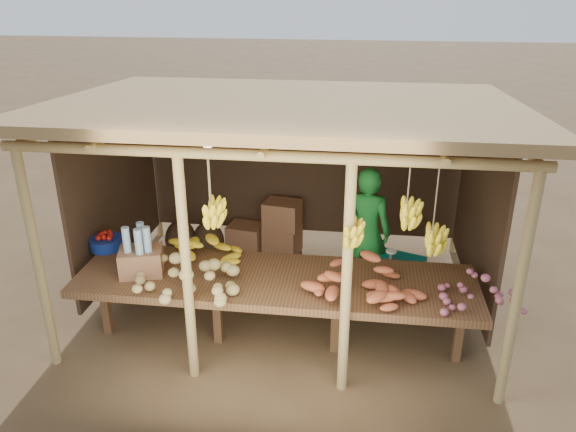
# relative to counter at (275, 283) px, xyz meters

# --- Properties ---
(ground) EXTENTS (60.00, 60.00, 0.00)m
(ground) POSITION_rel_counter_xyz_m (-0.00, 0.95, -0.74)
(ground) COLOR brown
(ground) RESTS_ON ground
(stall_structure) EXTENTS (4.70, 3.50, 2.43)m
(stall_structure) POSITION_rel_counter_xyz_m (0.06, 0.93, 1.18)
(stall_structure) COLOR tan
(stall_structure) RESTS_ON ground
(counter) EXTENTS (3.90, 1.05, 0.80)m
(counter) POSITION_rel_counter_xyz_m (0.00, 0.00, 0.00)
(counter) COLOR brown
(counter) RESTS_ON ground
(potato_heap) EXTENTS (1.18, 0.88, 0.37)m
(potato_heap) POSITION_rel_counter_xyz_m (-0.79, -0.29, 0.25)
(potato_heap) COLOR tan
(potato_heap) RESTS_ON counter
(sweet_potato_heap) EXTENTS (1.21, 0.98, 0.36)m
(sweet_potato_heap) POSITION_rel_counter_xyz_m (0.80, -0.18, 0.24)
(sweet_potato_heap) COLOR #B4512E
(sweet_potato_heap) RESTS_ON counter
(onion_heap) EXTENTS (0.82, 0.67, 0.35)m
(onion_heap) POSITION_rel_counter_xyz_m (1.90, -0.27, 0.24)
(onion_heap) COLOR #B1566C
(onion_heap) RESTS_ON counter
(banana_pile) EXTENTS (0.71, 0.48, 0.35)m
(banana_pile) POSITION_rel_counter_xyz_m (-0.82, 0.36, 0.24)
(banana_pile) COLOR yellow
(banana_pile) RESTS_ON counter
(tomato_basin) EXTENTS (0.35, 0.35, 0.18)m
(tomato_basin) POSITION_rel_counter_xyz_m (-1.90, 0.39, 0.14)
(tomato_basin) COLOR navy
(tomato_basin) RESTS_ON counter
(bottle_box) EXTENTS (0.48, 0.42, 0.52)m
(bottle_box) POSITION_rel_counter_xyz_m (-1.32, -0.08, 0.26)
(bottle_box) COLOR #915F41
(bottle_box) RESTS_ON counter
(vendor) EXTENTS (0.65, 0.51, 1.57)m
(vendor) POSITION_rel_counter_xyz_m (0.88, 1.21, 0.05)
(vendor) COLOR #1A792A
(vendor) RESTS_ON ground
(tarp_crate) EXTENTS (0.76, 0.72, 0.74)m
(tarp_crate) POSITION_rel_counter_xyz_m (1.20, 0.97, -0.44)
(tarp_crate) COLOR brown
(tarp_crate) RESTS_ON ground
(carton_stack) EXTENTS (1.03, 0.45, 0.74)m
(carton_stack) POSITION_rel_counter_xyz_m (-0.40, 2.10, -0.41)
(carton_stack) COLOR #915F41
(carton_stack) RESTS_ON ground
(burlap_sacks) EXTENTS (0.81, 0.43, 0.57)m
(burlap_sacks) POSITION_rel_counter_xyz_m (-1.40, 1.90, -0.49)
(burlap_sacks) COLOR #402D1D
(burlap_sacks) RESTS_ON ground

